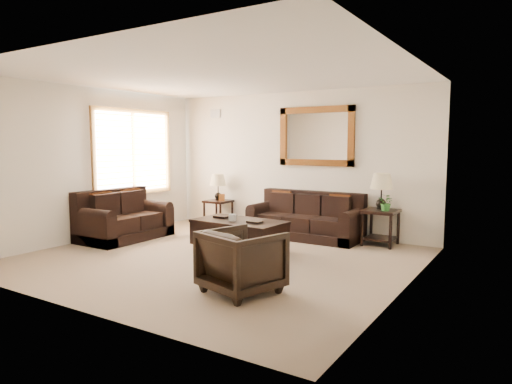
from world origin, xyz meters
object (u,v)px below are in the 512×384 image
Objects in this scene: sofa at (306,221)px; coffee_table at (239,232)px; end_table_left at (218,192)px; armchair at (242,258)px; end_table_right at (381,198)px; loveseat at (123,221)px.

coffee_table is at bearing -106.22° from sofa.
sofa is at bearing -3.18° from end_table_left.
end_table_right is at bearing -84.33° from armchair.
armchair is at bearing -51.60° from coffee_table.
sofa is 2.14m from end_table_left.
end_table_right reaches higher than sofa.
end_table_left reaches higher than loveseat.
end_table_left is (-2.09, 0.12, 0.40)m from sofa.
loveseat is at bearing -168.59° from coffee_table.
end_table_left is at bearing -33.67° from armchair.
end_table_right is at bearing 3.62° from sofa.
armchair is at bearing -100.32° from end_table_right.
loveseat is 2.13m from end_table_left.
end_table_left reaches higher than sofa.
end_table_left is at bearing 179.48° from end_table_right.
end_table_right is 0.81× the size of coffee_table.
loveseat is 2.35m from coffee_table.
loveseat is at bearing -5.17° from armchair.
end_table_right reaches higher than armchair.
end_table_left is at bearing 138.28° from coffee_table.
armchair is (3.51, -1.36, 0.08)m from loveseat.
end_table_right is at bearing -64.64° from loveseat.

